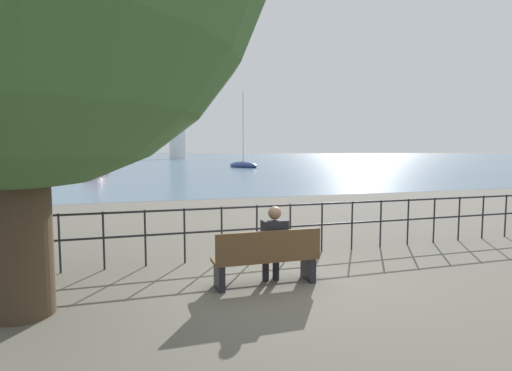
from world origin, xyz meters
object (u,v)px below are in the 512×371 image
Objects in this scene: sailboat_2 at (243,165)px; harbor_lighthouse at (177,111)px; park_bench at (267,259)px; sailboat_0 at (95,171)px; seated_person_left at (274,241)px.

harbor_lighthouse is at bearing 74.61° from sailboat_2.
park_bench is 33.20m from sailboat_0.
seated_person_left is 0.13× the size of sailboat_0.
sailboat_0 is 0.93× the size of sailboat_2.
park_bench is at bearing -75.59° from sailboat_0.
sailboat_0 reaches higher than seated_person_left.
seated_person_left is 104.02m from harbor_lighthouse.
harbor_lighthouse reaches higher than sailboat_0.
sailboat_2 is 60.25m from harbor_lighthouse.
seated_person_left reaches higher than park_bench.
seated_person_left is 0.05× the size of harbor_lighthouse.
sailboat_0 reaches higher than park_bench.
sailboat_2 is (11.57, 43.94, -0.39)m from seated_person_left.
sailboat_2 is at bearing -88.09° from harbor_lighthouse.
harbor_lighthouse is (14.96, 70.17, 12.26)m from sailboat_0.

